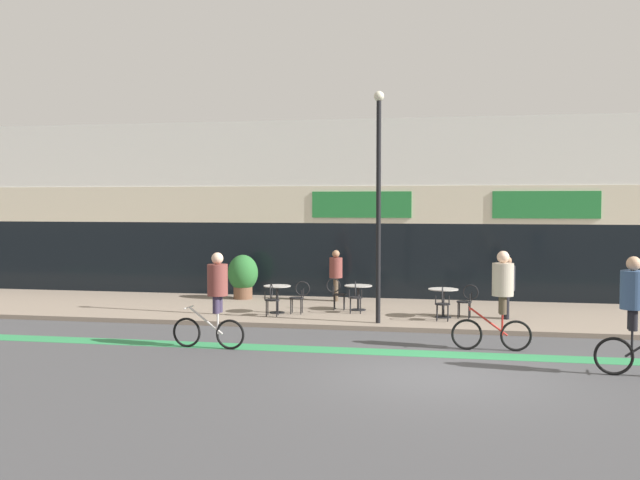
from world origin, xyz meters
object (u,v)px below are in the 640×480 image
(lamp_post, at_px, (379,192))
(cafe_chair_2_side, at_px, (467,299))
(bistro_table_2, at_px, (443,297))
(cafe_chair_1_near, at_px, (355,295))
(cyclist_2, at_px, (636,307))
(cyclist_1, at_px, (215,292))
(cafe_chair_1_side, at_px, (337,292))
(bistro_table_0, at_px, (277,293))
(pedestrian_near_end, at_px, (507,282))
(cafe_chair_2_near, at_px, (442,301))
(pedestrian_far_end, at_px, (336,271))
(cyclist_0, at_px, (500,292))
(cafe_chair_0_side, at_px, (299,295))
(bistro_table_1, at_px, (358,292))
(planter_pot, at_px, (243,275))
(cafe_chair_0_near, at_px, (272,297))

(lamp_post, bearing_deg, cafe_chair_2_side, 28.81)
(bistro_table_2, distance_m, lamp_post, 3.45)
(cafe_chair_1_near, bearing_deg, cyclist_2, -141.22)
(cyclist_1, bearing_deg, cafe_chair_1_side, -104.18)
(cafe_chair_1_side, bearing_deg, cafe_chair_2_side, -19.48)
(bistro_table_2, bearing_deg, bistro_table_0, -179.20)
(bistro_table_2, bearing_deg, pedestrian_near_end, 3.65)
(cafe_chair_2_near, height_order, pedestrian_far_end, pedestrian_far_end)
(cyclist_0, height_order, cyclist_1, cyclist_0)
(cafe_chair_0_side, distance_m, cafe_chair_2_side, 4.55)
(bistro_table_1, distance_m, lamp_post, 3.63)
(cyclist_1, bearing_deg, cafe_chair_2_near, -136.73)
(bistro_table_2, xyz_separation_m, planter_pot, (-6.39, 2.70, 0.19))
(cafe_chair_2_near, bearing_deg, cafe_chair_0_side, 82.26)
(planter_pot, distance_m, pedestrian_near_end, 8.45)
(cafe_chair_2_near, distance_m, cyclist_0, 3.39)
(cafe_chair_1_side, bearing_deg, bistro_table_1, -5.06)
(bistro_table_0, xyz_separation_m, cafe_chair_0_near, (0.01, -0.63, -0.03))
(cafe_chair_1_near, bearing_deg, bistro_table_1, -6.11)
(lamp_post, distance_m, cyclist_1, 5.16)
(cafe_chair_1_near, height_order, lamp_post, lamp_post)
(cafe_chair_1_side, distance_m, cyclist_1, 5.82)
(pedestrian_near_end, bearing_deg, planter_pot, -15.16)
(cafe_chair_2_side, distance_m, pedestrian_near_end, 1.13)
(cyclist_2, relative_size, pedestrian_far_end, 1.39)
(pedestrian_far_end, bearing_deg, cafe_chair_2_near, 129.77)
(cafe_chair_1_near, height_order, cyclist_2, cyclist_2)
(cafe_chair_1_side, xyz_separation_m, planter_pot, (-3.34, 1.81, 0.23))
(cafe_chair_0_side, height_order, cyclist_1, cyclist_1)
(cafe_chair_2_side, distance_m, lamp_post, 3.81)
(bistro_table_2, relative_size, pedestrian_near_end, 0.48)
(cafe_chair_2_near, bearing_deg, cafe_chair_0_near, 91.28)
(cafe_chair_1_side, bearing_deg, cafe_chair_1_near, -49.98)
(pedestrian_far_end, bearing_deg, bistro_table_0, 62.01)
(cafe_chair_1_side, distance_m, pedestrian_far_end, 1.93)
(lamp_post, relative_size, cyclist_2, 2.65)
(bistro_table_0, distance_m, cafe_chair_2_near, 4.59)
(cafe_chair_2_side, distance_m, cyclist_2, 6.43)
(cyclist_1, bearing_deg, cafe_chair_0_side, -97.22)
(cafe_chair_0_near, xyz_separation_m, planter_pot, (-1.84, 3.39, 0.23))
(cyclist_1, height_order, cyclist_2, cyclist_2)
(cafe_chair_0_near, xyz_separation_m, pedestrian_near_end, (6.20, 0.79, 0.47))
(bistro_table_0, bearing_deg, pedestrian_near_end, 1.56)
(cafe_chair_0_near, distance_m, cafe_chair_2_near, 4.55)
(cafe_chair_0_side, bearing_deg, cafe_chair_2_near, 167.17)
(pedestrian_near_end, bearing_deg, cafe_chair_1_near, 0.41)
(cafe_chair_1_near, bearing_deg, bistro_table_2, -103.33)
(planter_pot, distance_m, pedestrian_far_end, 3.01)
(cafe_chair_1_near, distance_m, cafe_chair_1_side, 0.89)
(pedestrian_near_end, bearing_deg, cafe_chair_1_side, -6.73)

